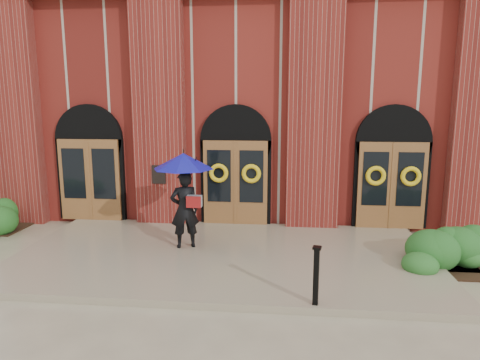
# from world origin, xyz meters

# --- Properties ---
(ground) EXTENTS (90.00, 90.00, 0.00)m
(ground) POSITION_xyz_m (0.00, 0.00, 0.00)
(ground) COLOR tan
(ground) RESTS_ON ground
(landing) EXTENTS (10.00, 5.30, 0.15)m
(landing) POSITION_xyz_m (0.00, 0.15, 0.07)
(landing) COLOR gray
(landing) RESTS_ON ground
(church_building) EXTENTS (16.20, 12.53, 7.00)m
(church_building) POSITION_xyz_m (0.00, 8.78, 3.50)
(church_building) COLOR maroon
(church_building) RESTS_ON ground
(man_with_umbrella) EXTENTS (1.93, 1.93, 2.39)m
(man_with_umbrella) POSITION_xyz_m (-1.02, 0.47, 1.82)
(man_with_umbrella) COLOR black
(man_with_umbrella) RESTS_ON landing
(metal_post) EXTENTS (0.18, 0.18, 1.09)m
(metal_post) POSITION_xyz_m (2.03, -2.35, 0.72)
(metal_post) COLOR black
(metal_post) RESTS_ON landing
(hedge_wall_right) EXTENTS (3.27, 1.31, 0.84)m
(hedge_wall_right) POSITION_xyz_m (5.35, 0.50, 0.42)
(hedge_wall_right) COLOR #21561E
(hedge_wall_right) RESTS_ON ground
(hedge_front_right) EXTENTS (1.39, 1.19, 0.49)m
(hedge_front_right) POSITION_xyz_m (5.10, 0.00, 0.25)
(hedge_front_right) COLOR #245A20
(hedge_front_right) RESTS_ON ground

